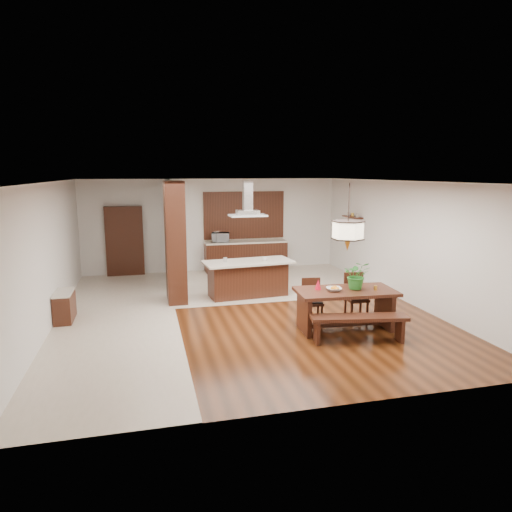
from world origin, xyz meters
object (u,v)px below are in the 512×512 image
object	(u,v)px
hallway_console	(65,306)
island_cup	(265,259)
pendant_lantern	(348,217)
kitchen_island	(248,278)
foliage_plant	(357,275)
fruit_bowl	(334,289)
range_hood	(248,198)
dining_chair_right	(357,296)
dining_bench	(359,329)
microwave	(221,237)
dining_table	(345,300)
dining_chair_left	(313,301)

from	to	relation	value
hallway_console	island_cup	size ratio (longest dim) A/B	7.60
pendant_lantern	kitchen_island	size ratio (longest dim) A/B	0.57
foliage_plant	fruit_bowl	size ratio (longest dim) A/B	1.97
hallway_console	foliage_plant	bearing A→B (deg)	-18.21
foliage_plant	island_cup	xyz separation A→B (m)	(-1.14, 2.81, -0.14)
range_hood	foliage_plant	bearing A→B (deg)	-61.63
dining_chair_right	kitchen_island	world-z (taller)	dining_chair_right
dining_bench	microwave	world-z (taller)	microwave
foliage_plant	fruit_bowl	world-z (taller)	foliage_plant
fruit_bowl	microwave	xyz separation A→B (m)	(-1.25, 5.90, 0.25)
dining_table	pendant_lantern	distance (m)	1.65
dining_chair_right	pendant_lantern	world-z (taller)	pendant_lantern
dining_table	microwave	distance (m)	6.08
dining_chair_right	kitchen_island	size ratio (longest dim) A/B	0.43
hallway_console	pendant_lantern	distance (m)	6.15
dining_table	foliage_plant	size ratio (longest dim) A/B	3.53
hallway_console	pendant_lantern	bearing A→B (deg)	-19.01
dining_table	dining_bench	xyz separation A→B (m)	(-0.04, -0.70, -0.35)
range_hood	microwave	xyz separation A→B (m)	(-0.19, 2.98, -1.37)
hallway_console	dining_table	size ratio (longest dim) A/B	0.44
pendant_lantern	dining_chair_left	bearing A→B (deg)	125.66
dining_bench	island_cup	world-z (taller)	island_cup
dining_chair_left	fruit_bowl	world-z (taller)	dining_chair_left
dining_table	foliage_plant	distance (m)	0.55
dining_table	microwave	size ratio (longest dim) A/B	3.74
dining_bench	range_hood	distance (m)	4.41
dining_chair_right	kitchen_island	distance (m)	2.97
dining_bench	fruit_bowl	distance (m)	0.93
dining_chair_left	kitchen_island	world-z (taller)	kitchen_island
dining_chair_left	microwave	xyz separation A→B (m)	(-1.07, 5.25, 0.65)
foliage_plant	range_hood	world-z (taller)	range_hood
microwave	dining_chair_right	bearing A→B (deg)	-57.57
range_hood	island_cup	world-z (taller)	range_hood
dining_table	dining_chair_left	bearing A→B (deg)	125.66
microwave	island_cup	bearing A→B (deg)	-67.28
dining_bench	island_cup	size ratio (longest dim) A/B	15.40
hallway_console	microwave	bearing A→B (deg)	44.78
dining_chair_right	foliage_plant	size ratio (longest dim) A/B	1.72
foliage_plant	dining_table	bearing A→B (deg)	-177.73
dining_table	pendant_lantern	xyz separation A→B (m)	(0.00, 0.00, 1.65)
fruit_bowl	pendant_lantern	bearing A→B (deg)	5.45
dining_table	dining_bench	size ratio (longest dim) A/B	1.12
dining_table	fruit_bowl	size ratio (longest dim) A/B	6.94
dining_chair_right	fruit_bowl	world-z (taller)	dining_chair_right
dining_bench	pendant_lantern	bearing A→B (deg)	86.37
hallway_console	pendant_lantern	xyz separation A→B (m)	(5.52, -1.90, 1.93)
fruit_bowl	dining_chair_right	bearing A→B (deg)	36.81
dining_table	kitchen_island	distance (m)	3.18
dining_chair_right	fruit_bowl	distance (m)	1.04
dining_bench	range_hood	size ratio (longest dim) A/B	1.98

